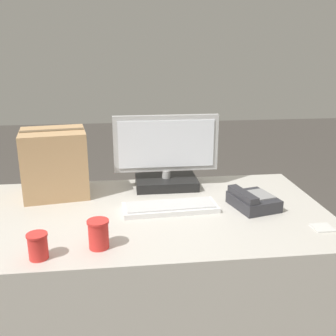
# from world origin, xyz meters

# --- Properties ---
(office_desk) EXTENTS (1.80, 0.90, 0.72)m
(office_desk) POSITION_xyz_m (0.00, 0.00, 0.36)
(office_desk) COLOR beige
(office_desk) RESTS_ON ground_plane
(monitor) EXTENTS (0.53, 0.22, 0.38)m
(monitor) POSITION_xyz_m (0.21, 0.32, 0.87)
(monitor) COLOR black
(monitor) RESTS_ON office_desk
(keyboard) EXTENTS (0.43, 0.18, 0.03)m
(keyboard) POSITION_xyz_m (0.20, 0.01, 0.73)
(keyboard) COLOR silver
(keyboard) RESTS_ON office_desk
(desk_phone) EXTENTS (0.22, 0.24, 0.08)m
(desk_phone) POSITION_xyz_m (0.57, -0.01, 0.75)
(desk_phone) COLOR #2D2D33
(desk_phone) RESTS_ON office_desk
(paper_cup_left) EXTENTS (0.07, 0.07, 0.09)m
(paper_cup_left) POSITION_xyz_m (-0.31, -0.36, 0.77)
(paper_cup_left) COLOR red
(paper_cup_left) RESTS_ON office_desk
(paper_cup_right) EXTENTS (0.08, 0.08, 0.11)m
(paper_cup_right) POSITION_xyz_m (-0.10, -0.31, 0.77)
(paper_cup_right) COLOR red
(paper_cup_right) RESTS_ON office_desk
(cardboard_box) EXTENTS (0.34, 0.31, 0.33)m
(cardboard_box) POSITION_xyz_m (-0.34, 0.27, 0.88)
(cardboard_box) COLOR tan
(cardboard_box) RESTS_ON office_desk
(sticky_note_pad) EXTENTS (0.08, 0.08, 0.01)m
(sticky_note_pad) POSITION_xyz_m (0.79, -0.25, 0.72)
(sticky_note_pad) COLOR silver
(sticky_note_pad) RESTS_ON office_desk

